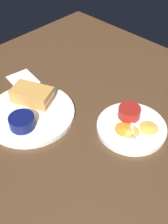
% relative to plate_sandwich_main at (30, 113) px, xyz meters
% --- Properties ---
extents(ground_plane, '(1.10, 1.10, 0.03)m').
position_rel_plate_sandwich_main_xyz_m(ground_plane, '(0.09, 0.13, -0.02)').
color(ground_plane, '#4C331E').
extents(plate_sandwich_main, '(0.29, 0.29, 0.02)m').
position_rel_plate_sandwich_main_xyz_m(plate_sandwich_main, '(0.00, 0.00, 0.00)').
color(plate_sandwich_main, white).
rests_on(plate_sandwich_main, ground_plane).
extents(sandwich_half_near, '(0.15, 0.12, 0.05)m').
position_rel_plate_sandwich_main_xyz_m(sandwich_half_near, '(-0.04, 0.04, 0.03)').
color(sandwich_half_near, '#C68C42').
rests_on(sandwich_half_near, plate_sandwich_main).
extents(ramekin_dark_sauce, '(0.08, 0.08, 0.04)m').
position_rel_plate_sandwich_main_xyz_m(ramekin_dark_sauce, '(0.03, -0.05, 0.03)').
color(ramekin_dark_sauce, '#0C144C').
rests_on(ramekin_dark_sauce, plate_sandwich_main).
extents(spoon_by_dark_ramekin, '(0.08, 0.08, 0.01)m').
position_rel_plate_sandwich_main_xyz_m(spoon_by_dark_ramekin, '(-0.01, -0.01, 0.01)').
color(spoon_by_dark_ramekin, silver).
rests_on(spoon_by_dark_ramekin, plate_sandwich_main).
extents(plate_chips_companion, '(0.22, 0.22, 0.02)m').
position_rel_plate_sandwich_main_xyz_m(plate_chips_companion, '(0.27, 0.18, 0.00)').
color(plate_chips_companion, white).
rests_on(plate_chips_companion, ground_plane).
extents(ramekin_light_gravy, '(0.07, 0.07, 0.03)m').
position_rel_plate_sandwich_main_xyz_m(ramekin_light_gravy, '(0.24, 0.21, 0.03)').
color(ramekin_light_gravy, maroon).
rests_on(ramekin_light_gravy, plate_chips_companion).
extents(spoon_by_gravy_ramekin, '(0.07, 0.09, 0.01)m').
position_rel_plate_sandwich_main_xyz_m(spoon_by_gravy_ramekin, '(0.30, 0.14, 0.01)').
color(spoon_by_gravy_ramekin, silver).
rests_on(spoon_by_gravy_ramekin, plate_chips_companion).
extents(plantain_chip_scatter, '(0.12, 0.13, 0.01)m').
position_rel_plate_sandwich_main_xyz_m(plantain_chip_scatter, '(0.29, 0.17, 0.01)').
color(plantain_chip_scatter, gold).
rests_on(plantain_chip_scatter, plate_chips_companion).
extents(paper_napkin_folded, '(0.12, 0.11, 0.00)m').
position_rel_plate_sandwich_main_xyz_m(paper_napkin_folded, '(-0.17, 0.10, -0.01)').
color(paper_napkin_folded, white).
rests_on(paper_napkin_folded, ground_plane).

